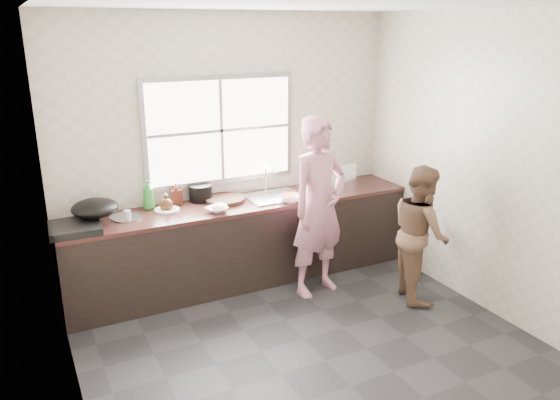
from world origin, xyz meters
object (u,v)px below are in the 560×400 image
woman (319,213)px  bowl_mince (217,209)px  glass_jar (127,215)px  dish_rack (335,176)px  bowl_held (306,196)px  pot_lid_left (127,218)px  cutting_board (225,199)px  bottle_brown_tall (176,194)px  wok (95,208)px  burner (75,228)px  black_pot (201,193)px  pot_lid_right (123,217)px  bowl_crabs (290,199)px  bottle_brown_short (166,203)px  plate_food (167,210)px  bottle_green (148,195)px  person_side (420,233)px

woman → bowl_mince: woman is taller
glass_jar → dish_rack: dish_rack is taller
bowl_held → pot_lid_left: (-1.76, 0.24, -0.03)m
cutting_board → bottle_brown_tall: (-0.46, 0.13, 0.09)m
woman → wok: bearing=151.0°
burner → pot_lid_left: burner is taller
black_pot → pot_lid_right: bearing=-169.4°
pot_lid_left → bowl_crabs: bearing=-8.5°
bottle_brown_short → pot_lid_left: bearing=-171.1°
bowl_crabs → plate_food: size_ratio=0.74×
cutting_board → bottle_green: bottle_green is taller
woman → glass_jar: size_ratio=18.33×
burner → pot_lid_right: 0.48m
glass_jar → pot_lid_right: (-0.03, 0.09, -0.04)m
black_pot → burner: 1.30m
bowl_mince → wok: (-1.08, 0.21, 0.11)m
bottle_brown_tall → bottle_brown_short: size_ratio=1.37×
person_side → bottle_brown_tall: person_side is taller
woman → glass_jar: bearing=150.3°
plate_food → bottle_brown_tall: 0.24m
cutting_board → black_pot: size_ratio=1.74×
black_pot → bowl_mince: bearing=-86.4°
black_pot → burner: size_ratio=0.54×
woman → plate_food: bearing=142.4°
black_pot → bottle_brown_short: 0.42m
plate_food → burner: (-0.86, -0.17, 0.02)m
bowl_held → black_pot: black_pot is taller
bowl_held → bottle_brown_short: 1.40m
cutting_board → glass_jar: glass_jar is taller
bottle_brown_short → pot_lid_left: 0.40m
black_pot → glass_jar: 0.82m
bowl_mince → dish_rack: size_ratio=0.52×
woman → person_side: 0.99m
wok → cutting_board: bearing=2.8°
bottle_green → pot_lid_left: bottle_green is taller
plate_food → bowl_held: bearing=-11.5°
bottle_brown_short → wok: bearing=-176.0°
burner → pot_lid_left: bearing=15.4°
person_side → burner: bearing=92.6°
bowl_crabs → burner: size_ratio=0.42×
dish_rack → pot_lid_right: (-2.26, 0.09, -0.13)m
woman → bottle_brown_short: 1.47m
plate_food → woman: bearing=-25.2°
bowl_held → bowl_crabs: bearing=180.0°
bowl_held → black_pot: bearing=155.7°
plate_food → pot_lid_right: bearing=178.8°
bottle_green → bowl_held: bearing=-15.5°
plate_food → burner: 0.88m
bottle_green → pot_lid_right: bearing=-155.2°
bowl_mince → bowl_crabs: (0.77, -0.04, 0.00)m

